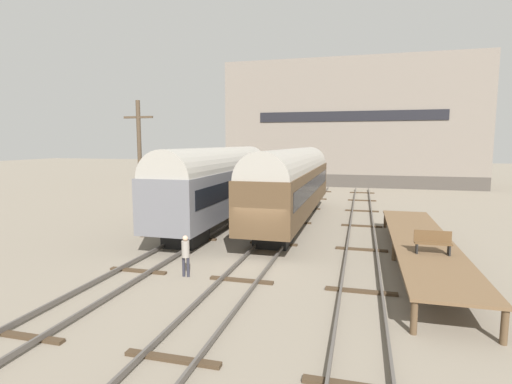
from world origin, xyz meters
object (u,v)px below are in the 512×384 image
object	(u,v)px
train_car_grey	(218,182)
person_worker	(186,252)
utility_pole	(140,167)
train_car_brown	(293,181)
bench	(433,241)

from	to	relation	value
train_car_grey	person_worker	size ratio (longest dim) A/B	9.03
person_worker	utility_pole	size ratio (longest dim) A/B	0.22
train_car_brown	bench	size ratio (longest dim) A/B	13.13
bench	person_worker	distance (m)	9.95
train_car_brown	train_car_grey	distance (m)	5.06
train_car_grey	bench	distance (m)	14.31
bench	utility_pole	world-z (taller)	utility_pole
train_car_brown	utility_pole	xyz separation A→B (m)	(-7.82, -6.24, 1.18)
bench	person_worker	size ratio (longest dim) A/B	0.81
utility_pole	person_worker	bearing A→B (deg)	-46.73
train_car_brown	train_car_grey	xyz separation A→B (m)	(-4.61, -2.08, 0.03)
train_car_brown	person_worker	size ratio (longest dim) A/B	10.63
train_car_grey	utility_pole	distance (m)	5.37
bench	person_worker	xyz separation A→B (m)	(-9.70, -2.14, -0.55)
train_car_grey	person_worker	distance (m)	10.35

